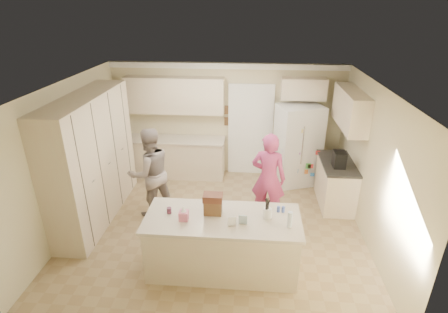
# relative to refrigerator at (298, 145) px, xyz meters

# --- Properties ---
(floor) EXTENTS (5.20, 4.60, 0.02)m
(floor) POSITION_rel_refrigerator_xyz_m (-1.60, -1.87, -0.91)
(floor) COLOR #98825A
(floor) RESTS_ON ground
(ceiling) EXTENTS (5.20, 4.60, 0.02)m
(ceiling) POSITION_rel_refrigerator_xyz_m (-1.60, -1.87, 1.71)
(ceiling) COLOR white
(ceiling) RESTS_ON wall_back
(wall_back) EXTENTS (5.20, 0.02, 2.60)m
(wall_back) POSITION_rel_refrigerator_xyz_m (-1.60, 0.44, 0.40)
(wall_back) COLOR beige
(wall_back) RESTS_ON ground
(wall_front) EXTENTS (5.20, 0.02, 2.60)m
(wall_front) POSITION_rel_refrigerator_xyz_m (-1.60, -4.18, 0.40)
(wall_front) COLOR beige
(wall_front) RESTS_ON ground
(wall_left) EXTENTS (0.02, 4.60, 2.60)m
(wall_left) POSITION_rel_refrigerator_xyz_m (-4.21, -1.87, 0.40)
(wall_left) COLOR beige
(wall_left) RESTS_ON ground
(wall_right) EXTENTS (0.02, 4.60, 2.60)m
(wall_right) POSITION_rel_refrigerator_xyz_m (1.01, -1.87, 0.40)
(wall_right) COLOR beige
(wall_right) RESTS_ON ground
(crown_back) EXTENTS (5.20, 0.08, 0.12)m
(crown_back) POSITION_rel_refrigerator_xyz_m (-1.60, 0.39, 1.63)
(crown_back) COLOR white
(crown_back) RESTS_ON wall_back
(pantry_bank) EXTENTS (0.60, 2.60, 2.35)m
(pantry_bank) POSITION_rel_refrigerator_xyz_m (-3.90, -1.67, 0.28)
(pantry_bank) COLOR beige
(pantry_bank) RESTS_ON floor
(back_base_cab) EXTENTS (2.20, 0.60, 0.88)m
(back_base_cab) POSITION_rel_refrigerator_xyz_m (-2.75, 0.13, -0.46)
(back_base_cab) COLOR beige
(back_base_cab) RESTS_ON floor
(back_countertop) EXTENTS (2.24, 0.63, 0.04)m
(back_countertop) POSITION_rel_refrigerator_xyz_m (-2.75, 0.12, 0.00)
(back_countertop) COLOR #BEB39C
(back_countertop) RESTS_ON back_base_cab
(back_upper_cab) EXTENTS (2.20, 0.35, 0.80)m
(back_upper_cab) POSITION_rel_refrigerator_xyz_m (-2.75, 0.26, 1.00)
(back_upper_cab) COLOR beige
(back_upper_cab) RESTS_ON wall_back
(doorway_opening) EXTENTS (0.90, 0.06, 2.10)m
(doorway_opening) POSITION_rel_refrigerator_xyz_m (-1.05, 0.41, 0.15)
(doorway_opening) COLOR black
(doorway_opening) RESTS_ON floor
(doorway_casing) EXTENTS (1.02, 0.03, 2.22)m
(doorway_casing) POSITION_rel_refrigerator_xyz_m (-1.05, 0.38, 0.15)
(doorway_casing) COLOR white
(doorway_casing) RESTS_ON floor
(wall_frame_upper) EXTENTS (0.15, 0.02, 0.20)m
(wall_frame_upper) POSITION_rel_refrigerator_xyz_m (-1.58, 0.40, 0.65)
(wall_frame_upper) COLOR brown
(wall_frame_upper) RESTS_ON wall_back
(wall_frame_lower) EXTENTS (0.15, 0.02, 0.20)m
(wall_frame_lower) POSITION_rel_refrigerator_xyz_m (-1.58, 0.40, 0.38)
(wall_frame_lower) COLOR brown
(wall_frame_lower) RESTS_ON wall_back
(refrigerator) EXTENTS (1.08, 0.95, 1.80)m
(refrigerator) POSITION_rel_refrigerator_xyz_m (0.00, 0.00, 0.00)
(refrigerator) COLOR white
(refrigerator) RESTS_ON floor
(fridge_seam) EXTENTS (0.02, 0.02, 1.78)m
(fridge_seam) POSITION_rel_refrigerator_xyz_m (0.00, -0.35, 0.00)
(fridge_seam) COLOR gray
(fridge_seam) RESTS_ON refrigerator
(fridge_dispenser) EXTENTS (0.22, 0.03, 0.35)m
(fridge_dispenser) POSITION_rel_refrigerator_xyz_m (-0.22, -0.36, 0.25)
(fridge_dispenser) COLOR black
(fridge_dispenser) RESTS_ON refrigerator
(fridge_handle_l) EXTENTS (0.02, 0.02, 0.85)m
(fridge_handle_l) POSITION_rel_refrigerator_xyz_m (-0.05, -0.37, 0.15)
(fridge_handle_l) COLOR silver
(fridge_handle_l) RESTS_ON refrigerator
(fridge_handle_r) EXTENTS (0.02, 0.02, 0.85)m
(fridge_handle_r) POSITION_rel_refrigerator_xyz_m (0.05, -0.37, 0.15)
(fridge_handle_r) COLOR silver
(fridge_handle_r) RESTS_ON refrigerator
(over_fridge_cab) EXTENTS (0.95, 0.35, 0.45)m
(over_fridge_cab) POSITION_rel_refrigerator_xyz_m (0.05, 0.26, 1.20)
(over_fridge_cab) COLOR beige
(over_fridge_cab) RESTS_ON wall_back
(right_base_cab) EXTENTS (0.60, 1.20, 0.88)m
(right_base_cab) POSITION_rel_refrigerator_xyz_m (0.70, -0.87, -0.46)
(right_base_cab) COLOR beige
(right_base_cab) RESTS_ON floor
(right_countertop) EXTENTS (0.63, 1.24, 0.04)m
(right_countertop) POSITION_rel_refrigerator_xyz_m (0.69, -0.87, 0.00)
(right_countertop) COLOR #2D2B28
(right_countertop) RESTS_ON right_base_cab
(right_upper_cab) EXTENTS (0.35, 1.50, 0.70)m
(right_upper_cab) POSITION_rel_refrigerator_xyz_m (0.82, -0.67, 1.05)
(right_upper_cab) COLOR beige
(right_upper_cab) RESTS_ON wall_right
(coffee_maker) EXTENTS (0.22, 0.28, 0.30)m
(coffee_maker) POSITION_rel_refrigerator_xyz_m (0.65, -1.07, 0.17)
(coffee_maker) COLOR black
(coffee_maker) RESTS_ON right_countertop
(island_base) EXTENTS (2.20, 0.90, 0.88)m
(island_base) POSITION_rel_refrigerator_xyz_m (-1.40, -2.97, -0.46)
(island_base) COLOR beige
(island_base) RESTS_ON floor
(island_top) EXTENTS (2.28, 0.96, 0.05)m
(island_top) POSITION_rel_refrigerator_xyz_m (-1.40, -2.97, 0.00)
(island_top) COLOR #BEB39C
(island_top) RESTS_ON island_base
(utensil_crock) EXTENTS (0.13, 0.13, 0.15)m
(utensil_crock) POSITION_rel_refrigerator_xyz_m (-0.75, -2.92, 0.10)
(utensil_crock) COLOR white
(utensil_crock) RESTS_ON island_top
(tissue_box) EXTENTS (0.13, 0.13, 0.14)m
(tissue_box) POSITION_rel_refrigerator_xyz_m (-1.95, -3.07, 0.10)
(tissue_box) COLOR #D1688E
(tissue_box) RESTS_ON island_top
(tissue_plume) EXTENTS (0.08, 0.08, 0.08)m
(tissue_plume) POSITION_rel_refrigerator_xyz_m (-1.95, -3.07, 0.20)
(tissue_plume) COLOR white
(tissue_plume) RESTS_ON tissue_box
(dollhouse_body) EXTENTS (0.26, 0.18, 0.22)m
(dollhouse_body) POSITION_rel_refrigerator_xyz_m (-1.55, -2.87, 0.14)
(dollhouse_body) COLOR brown
(dollhouse_body) RESTS_ON island_top
(dollhouse_roof) EXTENTS (0.28, 0.20, 0.10)m
(dollhouse_roof) POSITION_rel_refrigerator_xyz_m (-1.55, -2.87, 0.30)
(dollhouse_roof) COLOR #592D1E
(dollhouse_roof) RESTS_ON dollhouse_body
(jam_jar) EXTENTS (0.07, 0.07, 0.09)m
(jam_jar) POSITION_rel_refrigerator_xyz_m (-2.20, -2.92, 0.07)
(jam_jar) COLOR #59263F
(jam_jar) RESTS_ON island_top
(greeting_card_a) EXTENTS (0.12, 0.06, 0.16)m
(greeting_card_a) POSITION_rel_refrigerator_xyz_m (-1.25, -3.17, 0.11)
(greeting_card_a) COLOR white
(greeting_card_a) RESTS_ON island_top
(greeting_card_b) EXTENTS (0.12, 0.05, 0.16)m
(greeting_card_b) POSITION_rel_refrigerator_xyz_m (-1.10, -3.12, 0.11)
(greeting_card_b) COLOR silver
(greeting_card_b) RESTS_ON island_top
(water_bottle) EXTENTS (0.07, 0.07, 0.24)m
(water_bottle) POSITION_rel_refrigerator_xyz_m (-0.45, -3.12, 0.14)
(water_bottle) COLOR silver
(water_bottle) RESTS_ON island_top
(shaker_salt) EXTENTS (0.05, 0.05, 0.09)m
(shaker_salt) POSITION_rel_refrigerator_xyz_m (-0.58, -2.75, 0.07)
(shaker_salt) COLOR #3C50A2
(shaker_salt) RESTS_ON island_top
(shaker_pepper) EXTENTS (0.05, 0.05, 0.09)m
(shaker_pepper) POSITION_rel_refrigerator_xyz_m (-0.51, -2.75, 0.07)
(shaker_pepper) COLOR #3C50A2
(shaker_pepper) RESTS_ON island_top
(teen_boy) EXTENTS (1.08, 1.04, 1.75)m
(teen_boy) POSITION_rel_refrigerator_xyz_m (-2.89, -1.54, -0.03)
(teen_boy) COLOR #9B9592
(teen_boy) RESTS_ON floor
(teen_girl) EXTENTS (0.70, 0.53, 1.73)m
(teen_girl) POSITION_rel_refrigerator_xyz_m (-0.69, -1.55, -0.04)
(teen_girl) COLOR #C13D9D
(teen_girl) RESTS_ON floor
(fridge_magnets) EXTENTS (0.76, 0.02, 1.44)m
(fridge_magnets) POSITION_rel_refrigerator_xyz_m (0.00, -0.36, 0.00)
(fridge_magnets) COLOR tan
(fridge_magnets) RESTS_ON refrigerator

